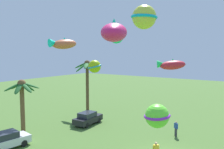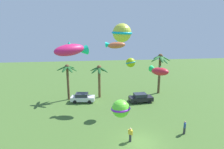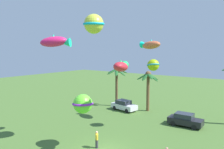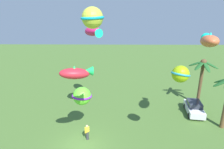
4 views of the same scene
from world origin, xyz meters
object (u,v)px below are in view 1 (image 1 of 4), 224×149
at_px(palm_tree_0, 87,73).
at_px(kite_fish_4, 63,44).
at_px(palm_tree_2, 22,94).
at_px(parked_car_1, 7,140).
at_px(kite_ball_1, 144,17).
at_px(kite_ball_0, 95,67).
at_px(kite_fish_3, 114,33).
at_px(spectator_1, 176,128).
at_px(kite_fish_2, 171,65).
at_px(kite_ball_5, 157,116).
at_px(parked_car_0, 88,118).

height_order(palm_tree_0, kite_fish_4, kite_fish_4).
xyz_separation_m(palm_tree_2, parked_car_1, (-3.01, -1.84, -3.65)).
distance_m(kite_ball_1, kite_fish_4, 9.69).
xyz_separation_m(palm_tree_0, kite_ball_0, (-7.49, -7.33, 1.52)).
distance_m(parked_car_1, kite_fish_3, 15.11).
distance_m(spectator_1, kite_fish_2, 7.83).
bearing_deg(kite_fish_4, kite_ball_5, -96.09).
height_order(spectator_1, kite_ball_0, kite_ball_0).
height_order(palm_tree_0, kite_ball_5, palm_tree_0).
distance_m(spectator_1, kite_fish_3, 15.15).
relative_size(spectator_1, kite_ball_5, 0.58).
bearing_deg(kite_ball_1, parked_car_0, 62.21).
height_order(kite_fish_3, kite_fish_4, kite_fish_3).
xyz_separation_m(spectator_1, kite_ball_0, (-4.74, 7.00, 6.47)).
bearing_deg(kite_fish_4, parked_car_0, 7.68).
distance_m(parked_car_1, kite_ball_1, 16.25).
height_order(parked_car_1, kite_fish_3, kite_fish_3).
xyz_separation_m(palm_tree_2, kite_fish_3, (-3.47, -13.93, 5.40)).
relative_size(kite_ball_1, kite_fish_3, 0.80).
height_order(parked_car_1, kite_ball_0, kite_ball_0).
xyz_separation_m(palm_tree_0, kite_fish_4, (-9.27, -4.69, 3.81)).
distance_m(kite_fish_3, kite_fish_4, 11.52).
bearing_deg(kite_ball_1, palm_tree_2, 95.65).
xyz_separation_m(palm_tree_0, palm_tree_2, (-11.46, -0.79, -1.37)).
height_order(palm_tree_0, parked_car_0, palm_tree_0).
relative_size(parked_car_1, kite_fish_3, 1.19).
bearing_deg(kite_fish_2, parked_car_1, 122.71).
xyz_separation_m(parked_car_0, kite_ball_1, (-5.32, -10.10, 10.56)).
relative_size(palm_tree_2, kite_ball_5, 2.15).
bearing_deg(palm_tree_2, kite_fish_4, -60.62).
bearing_deg(palm_tree_0, kite_fish_3, -135.42).
bearing_deg(palm_tree_0, palm_tree_2, -176.05).
height_order(parked_car_0, spectator_1, spectator_1).
xyz_separation_m(kite_ball_0, kite_fish_3, (-7.45, -7.40, 2.51)).
bearing_deg(spectator_1, kite_fish_3, -178.16).
distance_m(palm_tree_2, spectator_1, 16.50).
relative_size(kite_ball_0, kite_fish_3, 0.59).
bearing_deg(spectator_1, palm_tree_2, 122.78).
xyz_separation_m(parked_car_1, kite_fish_3, (-0.46, -12.09, 9.04)).
distance_m(parked_car_0, spectator_1, 10.44).
bearing_deg(kite_ball_0, kite_ball_1, -111.12).
distance_m(parked_car_1, kite_fish_4, 10.46).
height_order(parked_car_0, kite_ball_0, kite_ball_0).
height_order(palm_tree_0, kite_ball_1, kite_ball_1).
distance_m(palm_tree_0, kite_fish_4, 11.06).
bearing_deg(palm_tree_0, kite_ball_1, -125.55).
bearing_deg(spectator_1, parked_car_1, 135.06).
relative_size(kite_fish_2, kite_ball_5, 0.95).
height_order(palm_tree_0, spectator_1, palm_tree_0).
height_order(kite_fish_3, kite_ball_5, kite_fish_3).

